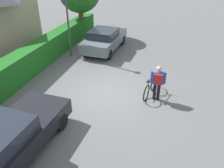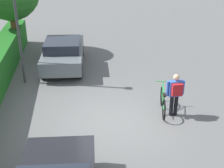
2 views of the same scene
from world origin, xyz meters
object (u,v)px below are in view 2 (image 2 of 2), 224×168
bicycle (163,102)px  parked_car_far (63,53)px  person_rider (175,92)px  street_lamp (16,12)px

bicycle → parked_car_far: bearing=37.0°
person_rider → bicycle: bearing=44.7°
parked_car_far → person_rider: person_rider is taller
parked_car_far → bicycle: size_ratio=2.53×
parked_car_far → person_rider: 6.31m
parked_car_far → bicycle: bearing=-143.0°
person_rider → street_lamp: (3.42, 5.48, 2.05)m
street_lamp → bicycle: bearing=-121.0°
parked_car_far → street_lamp: (-1.58, 1.64, 2.26)m
parked_car_far → bicycle: (-4.69, -3.53, -0.32)m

